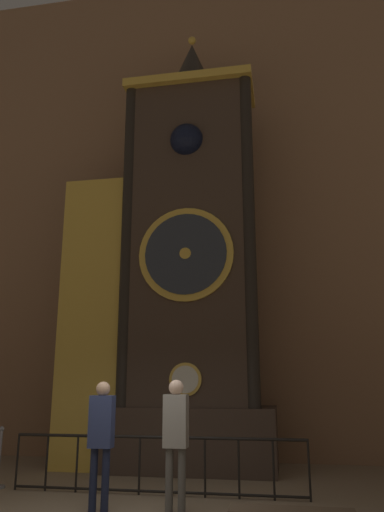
# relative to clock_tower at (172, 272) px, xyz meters

# --- Properties ---
(cathedral_back_wall) EXTENTS (24.00, 0.32, 13.30)m
(cathedral_back_wall) POSITION_rel_clock_tower_xyz_m (0.14, 1.55, 2.45)
(cathedral_back_wall) COLOR #936B4C
(cathedral_back_wall) RESTS_ON ground_plane
(clock_tower) EXTENTS (4.64, 1.82, 10.33)m
(clock_tower) POSITION_rel_clock_tower_xyz_m (0.00, 0.00, 0.00)
(clock_tower) COLOR #423328
(clock_tower) RESTS_ON ground_plane
(railing_fence) EXTENTS (4.92, 0.05, 0.91)m
(railing_fence) POSITION_rel_clock_tower_xyz_m (0.29, -2.33, -3.68)
(railing_fence) COLOR black
(railing_fence) RESTS_ON ground_plane
(visitor_near) EXTENTS (0.35, 0.23, 1.77)m
(visitor_near) POSITION_rel_clock_tower_xyz_m (-0.23, -3.49, -3.12)
(visitor_near) COLOR #1B213A
(visitor_near) RESTS_ON ground_plane
(visitor_far) EXTENTS (0.35, 0.23, 1.80)m
(visitor_far) POSITION_rel_clock_tower_xyz_m (0.85, -3.38, -3.10)
(visitor_far) COLOR #58554F
(visitor_far) RESTS_ON ground_plane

